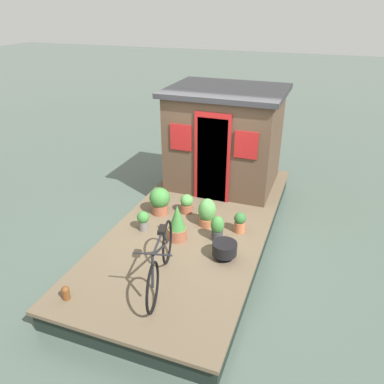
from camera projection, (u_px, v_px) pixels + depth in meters
The scene contains 13 objects.
ground_plane at pixel (196, 239), 7.20m from camera, with size 60.00×60.00×0.00m, color #47564C.
houseboat_deck at pixel (196, 230), 7.12m from camera, with size 5.85×2.63×0.38m.
houseboat_cabin at pixel (225, 137), 8.09m from camera, with size 1.95×2.37×2.08m.
bicycle at pixel (161, 261), 5.35m from camera, with size 1.69×0.56×0.82m.
potted_plant_rosemary at pixel (160, 200), 7.19m from camera, with size 0.39×0.39×0.52m.
potted_plant_sage at pixel (207, 213), 6.81m from camera, with size 0.32×0.32×0.52m.
potted_plant_basil at pixel (177, 223), 6.38m from camera, with size 0.32×0.32×0.65m.
potted_plant_lavender at pixel (187, 204), 7.26m from camera, with size 0.24×0.24×0.37m.
potted_plant_geranium at pixel (217, 228), 6.40m from camera, with size 0.23×0.23×0.45m.
potted_plant_succulent at pixel (240, 222), 6.64m from camera, with size 0.21×0.21×0.37m.
potted_plant_fern at pixel (143, 220), 6.69m from camera, with size 0.22×0.22×0.36m.
charcoal_grill at pixel (225, 249), 5.95m from camera, with size 0.39×0.39×0.28m.
mooring_bollard at pixel (66, 292), 5.16m from camera, with size 0.11×0.11×0.21m.
Camera 1 is at (-5.70, -2.02, 4.01)m, focal length 35.70 mm.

